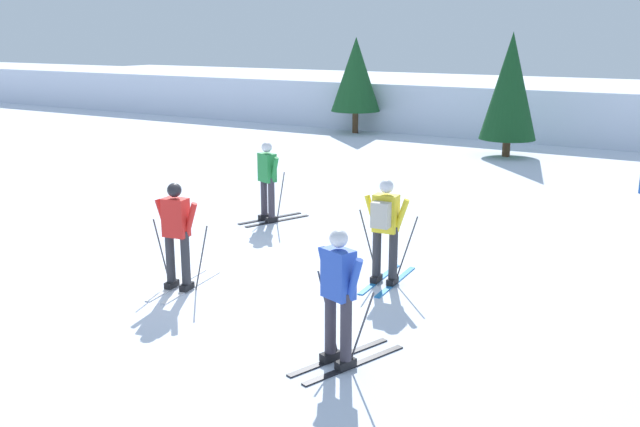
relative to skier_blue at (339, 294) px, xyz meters
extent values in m
plane|color=silver|center=(-3.33, 1.64, -0.92)|extent=(120.00, 120.00, 0.00)
cube|color=silver|center=(-3.33, 22.18, 0.05)|extent=(80.00, 6.25, 1.94)
cube|color=black|center=(-0.09, 0.18, -0.91)|extent=(0.59, 1.55, 0.02)
cube|color=black|center=(0.18, 0.09, -0.91)|extent=(0.59, 1.55, 0.02)
cube|color=black|center=(-0.14, 0.04, -0.85)|extent=(0.20, 0.28, 0.10)
cube|color=black|center=(0.13, -0.05, -0.85)|extent=(0.20, 0.28, 0.10)
cylinder|color=#38333D|center=(-0.14, 0.04, -0.37)|extent=(0.14, 0.14, 0.85)
cylinder|color=#38333D|center=(0.13, -0.05, -0.37)|extent=(0.14, 0.14, 0.85)
cube|color=#284CB7|center=(0.00, -0.01, 0.25)|extent=(0.44, 0.35, 0.60)
cylinder|color=#284CB7|center=(-0.23, 0.09, 0.24)|extent=(0.27, 0.17, 0.55)
cylinder|color=#284CB7|center=(0.24, -0.07, 0.24)|extent=(0.27, 0.17, 0.55)
sphere|color=silver|center=(0.00, -0.01, 0.68)|extent=(0.22, 0.22, 0.22)
cylinder|color=#38383D|center=(-0.25, 0.18, -0.39)|extent=(0.41, 0.16, 1.06)
cylinder|color=#38383D|center=(0.30, -0.01, -0.39)|extent=(0.41, 0.16, 1.06)
cube|color=#237AC6|center=(-0.95, 3.02, -0.91)|extent=(0.21, 1.60, 0.02)
cube|color=#237AC6|center=(-0.67, 3.04, -0.91)|extent=(0.21, 1.60, 0.02)
cube|color=black|center=(-0.94, 2.87, -0.85)|extent=(0.14, 0.27, 0.10)
cube|color=black|center=(-0.66, 2.89, -0.85)|extent=(0.14, 0.27, 0.10)
cylinder|color=#2D2D33|center=(-0.94, 2.87, -0.37)|extent=(0.14, 0.14, 0.85)
cylinder|color=#2D2D33|center=(-0.66, 2.89, -0.37)|extent=(0.14, 0.14, 0.85)
cube|color=yellow|center=(-0.80, 2.88, 0.25)|extent=(0.40, 0.27, 0.60)
cylinder|color=yellow|center=(-1.05, 2.88, 0.24)|extent=(0.26, 0.11, 0.55)
cylinder|color=yellow|center=(-0.55, 2.92, 0.24)|extent=(0.26, 0.11, 0.55)
sphere|color=silver|center=(-0.80, 2.88, 0.68)|extent=(0.22, 0.22, 0.22)
cylinder|color=#38383D|center=(-1.13, 2.96, -0.34)|extent=(0.37, 0.05, 1.16)
cylinder|color=#38383D|center=(-0.49, 3.01, -0.34)|extent=(0.37, 0.05, 1.16)
cube|color=#B7B2A3|center=(-0.79, 2.67, 0.27)|extent=(0.29, 0.20, 0.40)
cube|color=black|center=(-4.74, 5.31, -0.91)|extent=(0.66, 1.53, 0.02)
cube|color=black|center=(-4.48, 5.21, -0.91)|extent=(0.66, 1.53, 0.02)
cube|color=black|center=(-4.80, 5.17, -0.85)|extent=(0.21, 0.29, 0.10)
cube|color=black|center=(-4.54, 5.07, -0.85)|extent=(0.21, 0.29, 0.10)
cylinder|color=#38333D|center=(-4.80, 5.17, -0.37)|extent=(0.14, 0.14, 0.85)
cylinder|color=#38333D|center=(-4.54, 5.07, -0.37)|extent=(0.14, 0.14, 0.85)
cube|color=#23843D|center=(-4.67, 5.12, 0.25)|extent=(0.44, 0.36, 0.60)
cylinder|color=#23843D|center=(-4.89, 5.23, 0.24)|extent=(0.27, 0.18, 0.55)
cylinder|color=#23843D|center=(-4.43, 5.05, 0.24)|extent=(0.27, 0.18, 0.55)
sphere|color=silver|center=(-4.67, 5.12, 0.68)|extent=(0.22, 0.22, 0.22)
cylinder|color=#38383D|center=(-4.95, 5.34, -0.34)|extent=(0.32, 0.14, 1.15)
cylinder|color=#38383D|center=(-4.32, 5.09, -0.34)|extent=(0.32, 0.14, 1.15)
cube|color=silver|center=(-3.60, 1.10, -0.91)|extent=(0.32, 1.60, 0.02)
cube|color=silver|center=(-3.32, 1.14, -0.91)|extent=(0.32, 1.60, 0.02)
cube|color=black|center=(-3.58, 0.96, -0.85)|extent=(0.16, 0.27, 0.10)
cube|color=black|center=(-3.30, 1.00, -0.85)|extent=(0.16, 0.27, 0.10)
cylinder|color=#2D2D33|center=(-3.58, 0.96, -0.37)|extent=(0.14, 0.14, 0.85)
cylinder|color=#2D2D33|center=(-3.30, 1.00, -0.37)|extent=(0.14, 0.14, 0.85)
cube|color=red|center=(-3.44, 0.98, 0.25)|extent=(0.41, 0.29, 0.60)
cylinder|color=red|center=(-3.69, 0.96, 0.24)|extent=(0.27, 0.13, 0.55)
cylinder|color=red|center=(-3.19, 1.03, 0.24)|extent=(0.27, 0.13, 0.55)
sphere|color=black|center=(-3.44, 0.98, 0.68)|extent=(0.22, 0.22, 0.22)
cylinder|color=#38383D|center=(-3.81, 1.02, -0.38)|extent=(0.27, 0.06, 1.07)
cylinder|color=#38383D|center=(-3.09, 1.13, -0.38)|extent=(0.27, 0.06, 1.07)
cylinder|color=#513823|center=(-9.74, 18.39, -0.47)|extent=(0.24, 0.24, 0.88)
cone|color=#194C23|center=(-9.74, 18.39, 1.42)|extent=(1.97, 1.97, 2.90)
cylinder|color=#513823|center=(-2.81, 15.95, -0.63)|extent=(0.25, 0.25, 0.57)
cone|color=#14421E|center=(-2.81, 15.95, 1.36)|extent=(1.82, 1.82, 3.40)
camera|label=1|loc=(3.90, -6.87, 2.98)|focal=39.87mm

